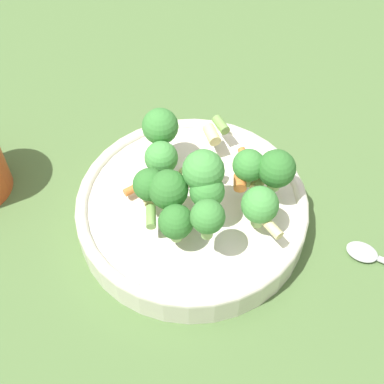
# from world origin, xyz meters

# --- Properties ---
(ground_plane) EXTENTS (3.00, 3.00, 0.00)m
(ground_plane) POSITION_xyz_m (0.00, 0.00, 0.00)
(ground_plane) COLOR #4C6B38
(bowl) EXTENTS (0.27, 0.27, 0.04)m
(bowl) POSITION_xyz_m (0.00, 0.00, 0.02)
(bowl) COLOR silver
(bowl) RESTS_ON ground_plane
(pasta_salad) EXTENTS (0.20, 0.17, 0.08)m
(pasta_salad) POSITION_xyz_m (0.01, 0.00, 0.09)
(pasta_salad) COLOR #8CB766
(pasta_salad) RESTS_ON bowl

